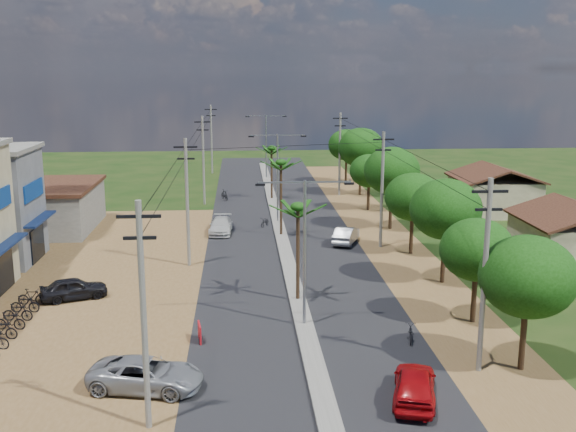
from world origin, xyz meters
name	(u,v)px	position (x,y,z in m)	size (l,w,h in m)	color
ground	(304,327)	(0.00, 0.00, 0.00)	(160.00, 160.00, 0.00)	black
road	(285,252)	(0.00, 15.00, 0.02)	(12.00, 110.00, 0.04)	black
median	(283,241)	(0.00, 18.00, 0.09)	(1.00, 90.00, 0.18)	#605E56
dirt_lot_west	(59,286)	(-15.00, 8.00, 0.02)	(18.00, 46.00, 0.04)	brown
dirt_shoulder_east	(396,250)	(8.50, 15.00, 0.01)	(5.00, 90.00, 0.03)	brown
low_shed	(35,207)	(-21.00, 24.00, 1.97)	(10.40, 10.40, 3.95)	#605E56
house_east_near	(576,233)	(20.00, 10.00, 2.39)	(7.60, 7.50, 4.60)	gray
house_east_far	(494,188)	(21.00, 28.00, 2.39)	(7.60, 7.50, 4.60)	gray
tree_east_a	(528,277)	(9.50, -6.00, 4.49)	(4.40, 4.40, 6.37)	black
tree_east_b	(477,250)	(9.30, 0.00, 4.11)	(4.00, 4.00, 5.83)	black
tree_east_c	(446,209)	(9.70, 7.00, 4.86)	(4.60, 4.60, 6.83)	black
tree_east_d	(413,197)	(9.40, 14.00, 4.34)	(4.20, 4.20, 6.13)	black
tree_east_e	(392,171)	(9.60, 22.00, 5.09)	(4.80, 4.80, 7.14)	black
tree_east_f	(369,171)	(9.20, 30.00, 3.89)	(3.80, 3.80, 5.52)	black
tree_east_g	(361,148)	(9.80, 38.00, 5.24)	(5.00, 5.00, 7.38)	black
tree_east_h	(346,145)	(9.50, 46.00, 4.64)	(4.40, 4.40, 6.52)	black
palm_median_near	(298,211)	(0.00, 4.00, 5.54)	(2.00, 2.00, 6.15)	black
palm_median_mid	(281,166)	(0.00, 20.00, 5.90)	(2.00, 2.00, 6.55)	black
palm_median_far	(272,150)	(0.00, 36.00, 5.26)	(2.00, 2.00, 5.85)	black
streetlight_near	(305,241)	(0.00, 0.00, 4.79)	(5.10, 0.18, 8.00)	gray
streetlight_mid	(278,170)	(0.00, 25.00, 4.79)	(5.10, 0.18, 8.00)	gray
streetlight_far	(266,141)	(0.00, 50.00, 4.79)	(5.10, 0.18, 8.00)	gray
utility_pole_w_a	(143,312)	(-7.00, -10.00, 4.76)	(1.60, 0.24, 9.00)	#605E56
utility_pole_w_b	(187,200)	(-7.00, 12.00, 4.76)	(1.60, 0.24, 9.00)	#605E56
utility_pole_w_c	(203,158)	(-7.00, 34.00, 4.76)	(1.60, 0.24, 9.00)	#605E56
utility_pole_w_d	(211,137)	(-7.00, 55.00, 4.76)	(1.60, 0.24, 9.00)	#605E56
utility_pole_e_a	(485,272)	(7.50, -6.00, 4.76)	(1.60, 0.24, 9.00)	#605E56
utility_pole_e_b	(382,187)	(7.50, 16.00, 4.76)	(1.60, 0.24, 9.00)	#605E56
utility_pole_e_c	(340,152)	(7.50, 38.00, 4.76)	(1.60, 0.24, 9.00)	#605E56
car_red_near	(415,385)	(3.79, -8.66, 0.73)	(1.73, 4.30, 1.47)	maroon
car_silver_mid	(346,235)	(5.00, 17.30, 0.67)	(1.42, 4.06, 1.34)	gray
car_white_far	(221,226)	(-5.00, 21.35, 0.64)	(1.80, 4.43, 1.29)	#AAA9A5
car_parked_silver	(146,375)	(-7.50, -6.81, 0.69)	(2.28, 4.94, 1.37)	gray
car_parked_dark	(74,289)	(-13.41, 5.32, 0.67)	(1.57, 3.91, 1.33)	black
moto_rider_east	(410,334)	(5.20, -2.44, 0.41)	(0.55, 1.58, 0.83)	black
moto_rider_west_a	(265,222)	(-1.20, 23.56, 0.41)	(0.55, 1.57, 0.82)	black
moto_rider_west_b	(224,195)	(-5.00, 36.17, 0.54)	(0.51, 1.80, 1.08)	black
roadside_sign	(200,333)	(-5.50, -1.68, 0.48)	(0.25, 1.15, 0.96)	#AB0F19
parked_scooter_row	(1,330)	(-15.66, -0.67, 0.50)	(1.70, 11.02, 1.00)	black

